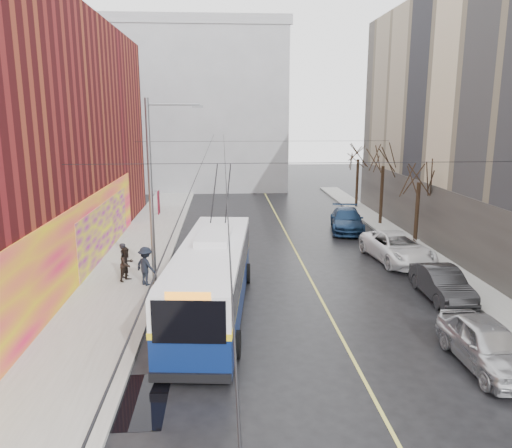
% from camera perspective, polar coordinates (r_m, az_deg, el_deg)
% --- Properties ---
extents(ground, '(140.00, 140.00, 0.00)m').
position_cam_1_polar(ground, '(16.04, 7.55, -18.73)').
color(ground, black).
rests_on(ground, ground).
extents(sidewalk_left, '(4.00, 60.00, 0.15)m').
position_cam_1_polar(sidewalk_left, '(27.20, -14.49, -5.49)').
color(sidewalk_left, gray).
rests_on(sidewalk_left, ground).
extents(sidewalk_right, '(2.00, 60.00, 0.15)m').
position_cam_1_polar(sidewalk_right, '(29.24, 20.46, -4.63)').
color(sidewalk_right, gray).
rests_on(sidewalk_right, ground).
extents(lane_line, '(0.12, 50.00, 0.01)m').
position_cam_1_polar(lane_line, '(28.98, 5.11, -4.17)').
color(lane_line, '#BFB74C').
rests_on(lane_line, ground).
extents(building_far, '(20.50, 12.10, 18.00)m').
position_cam_1_polar(building_far, '(58.50, -7.00, 13.11)').
color(building_far, gray).
rests_on(building_far, ground).
extents(streetlight_pole, '(2.65, 0.60, 9.00)m').
position_cam_1_polar(streetlight_pole, '(23.90, -11.58, 3.96)').
color(streetlight_pole, slate).
rests_on(streetlight_pole, ground).
extents(catenary_wires, '(18.00, 60.00, 0.22)m').
position_cam_1_polar(catenary_wires, '(28.27, -3.09, 8.33)').
color(catenary_wires, black).
extents(tree_near, '(3.20, 3.20, 6.40)m').
position_cam_1_polar(tree_near, '(31.91, 18.23, 5.91)').
color(tree_near, black).
rests_on(tree_near, ground).
extents(tree_mid, '(3.20, 3.20, 6.68)m').
position_cam_1_polar(tree_mid, '(38.44, 14.39, 7.57)').
color(tree_mid, black).
rests_on(tree_mid, ground).
extents(tree_far, '(3.20, 3.20, 6.57)m').
position_cam_1_polar(tree_far, '(45.13, 11.63, 8.24)').
color(tree_far, black).
rests_on(tree_far, ground).
extents(puddle, '(2.18, 3.03, 0.01)m').
position_cam_1_polar(puddle, '(16.04, -14.18, -19.01)').
color(puddle, black).
rests_on(puddle, ground).
extents(pigeons_flying, '(3.83, 0.47, 1.83)m').
position_cam_1_polar(pigeons_flying, '(23.75, -3.24, 8.44)').
color(pigeons_flying, slate).
extents(trolleybus, '(3.71, 12.26, 5.74)m').
position_cam_1_polar(trolleybus, '(21.06, -5.06, -6.08)').
color(trolleybus, '#091949').
rests_on(trolleybus, ground).
extents(parked_car_a, '(1.92, 4.66, 1.58)m').
position_cam_1_polar(parked_car_a, '(18.71, 24.90, -12.36)').
color(parked_car_a, '#B1B2B6').
rests_on(parked_car_a, ground).
extents(parked_car_b, '(1.57, 4.43, 1.45)m').
position_cam_1_polar(parked_car_b, '(24.39, 20.49, -6.38)').
color(parked_car_b, '#262729').
rests_on(parked_car_b, ground).
extents(parked_car_c, '(3.28, 6.06, 1.61)m').
position_cam_1_polar(parked_car_c, '(29.67, 15.85, -2.60)').
color(parked_car_c, white).
rests_on(parked_car_c, ground).
extents(parked_car_d, '(3.14, 5.79, 1.59)m').
position_cam_1_polar(parked_car_d, '(36.56, 10.34, 0.46)').
color(parked_car_d, navy).
rests_on(parked_car_d, ground).
extents(following_car, '(2.15, 4.80, 1.60)m').
position_cam_1_polar(following_car, '(31.06, -5.45, -1.51)').
color(following_car, '#A6A5A9').
rests_on(following_car, ground).
extents(pedestrian_a, '(0.57, 0.73, 1.77)m').
position_cam_1_polar(pedestrian_a, '(26.17, -14.81, -4.02)').
color(pedestrian_a, black).
rests_on(pedestrian_a, sidewalk_left).
extents(pedestrian_b, '(1.00, 1.05, 1.72)m').
position_cam_1_polar(pedestrian_b, '(25.59, -14.55, -4.44)').
color(pedestrian_b, black).
rests_on(pedestrian_b, sidewalk_left).
extents(pedestrian_c, '(1.39, 1.33, 1.89)m').
position_cam_1_polar(pedestrian_c, '(24.74, -12.48, -4.71)').
color(pedestrian_c, black).
rests_on(pedestrian_c, sidewalk_left).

